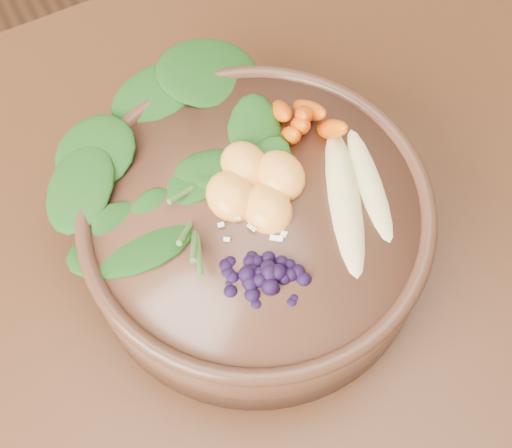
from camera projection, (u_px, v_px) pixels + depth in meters
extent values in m
plane|color=#381E0F|center=(374.00, 418.00, 1.32)|extent=(4.00, 4.00, 0.00)
cube|color=#462815|center=(488.00, 246.00, 0.67)|extent=(1.60, 0.90, 0.04)
cylinder|color=#492A1B|center=(256.00, 229.00, 0.62)|extent=(0.38, 0.38, 0.08)
ellipsoid|color=#E0CC84|center=(372.00, 176.00, 0.58)|extent=(0.07, 0.15, 0.02)
ellipsoid|color=#E0CC84|center=(347.00, 189.00, 0.57)|extent=(0.09, 0.15, 0.02)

